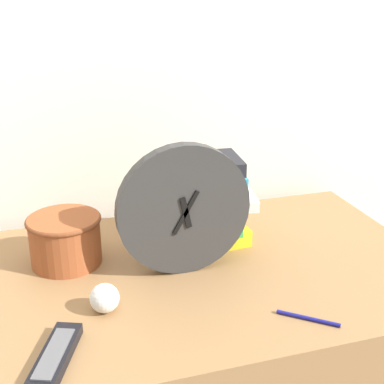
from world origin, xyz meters
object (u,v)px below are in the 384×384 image
book_stack (199,202)px  pen (308,318)px  desk_clock (184,210)px  crumpled_paper_ball (105,298)px  tv_remote (55,358)px  basket (65,238)px

book_stack → pen: (0.10, -0.38, -0.11)m
desk_clock → pen: desk_clock is taller
crumpled_paper_ball → tv_remote: bearing=-128.9°
basket → crumpled_paper_ball: bearing=-76.0°
book_stack → crumpled_paper_ball: bearing=-139.3°
basket → desk_clock: bearing=-24.7°
book_stack → pen: bearing=-75.2°
crumpled_paper_ball → pen: crumpled_paper_ball is taller
desk_clock → tv_remote: desk_clock is taller
basket → crumpled_paper_ball: size_ratio=2.89×
desk_clock → pen: bearing=-55.4°
desk_clock → book_stack: size_ratio=1.13×
book_stack → basket: book_stack is taller
tv_remote → crumpled_paper_ball: 0.17m
book_stack → desk_clock: bearing=-121.3°
pen → basket: bearing=139.0°
book_stack → pen: book_stack is taller
desk_clock → basket: size_ratio=1.75×
book_stack → tv_remote: 0.53m
desk_clock → crumpled_paper_ball: size_ratio=5.06×
desk_clock → crumpled_paper_ball: 0.25m
tv_remote → desk_clock: bearing=38.5°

